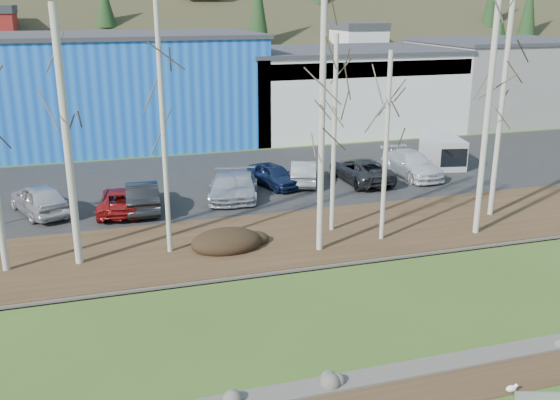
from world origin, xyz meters
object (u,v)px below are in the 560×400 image
object	(u,v)px
car_6	(361,170)
car_7	(412,164)
car_0	(39,199)
car_4	(274,175)
car_1	(142,196)
car_5	(304,172)
seagull	(512,388)
car_8	(226,187)
van_white	(443,151)
car_2	(121,200)
car_3	(241,186)

from	to	relation	value
car_6	car_7	world-z (taller)	car_7
car_0	car_4	bearing A→B (deg)	163.75
car_1	car_5	world-z (taller)	car_1
seagull	car_1	distance (m)	21.00
car_1	car_6	xyz separation A→B (m)	(13.11, 1.58, -0.05)
car_5	car_1	bearing A→B (deg)	32.58
car_7	car_5	bearing A→B (deg)	174.50
car_7	car_8	world-z (taller)	car_7
car_7	van_white	size ratio (longest dim) A/B	1.12
car_0	car_8	size ratio (longest dim) A/B	1.06
car_4	car_7	distance (m)	8.89
car_2	van_white	size ratio (longest dim) A/B	0.98
seagull	car_2	xyz separation A→B (m)	(-9.49, 19.22, 0.62)
car_1	car_6	distance (m)	13.21
car_0	car_3	xyz separation A→B (m)	(10.52, -0.23, -0.16)
seagull	car_3	world-z (taller)	car_3
car_3	car_5	distance (m)	4.54
car_1	car_3	distance (m)	5.50
car_6	van_white	distance (m)	7.26
seagull	car_4	distance (m)	21.37
car_7	car_8	size ratio (longest dim) A/B	1.18
car_4	car_8	world-z (taller)	car_4
car_2	car_5	size ratio (longest dim) A/B	1.09
car_2	car_7	xyz separation A→B (m)	(17.74, 1.83, 0.12)
seagull	car_4	xyz separation A→B (m)	(-0.63, 21.35, 0.66)
car_1	car_5	xyz separation A→B (m)	(9.70, 2.27, -0.08)
car_2	car_3	bearing A→B (deg)	-165.85
car_0	car_5	distance (m)	14.82
car_0	car_8	xyz separation A→B (m)	(9.67, -0.23, -0.16)
car_3	car_7	distance (m)	11.28
car_2	car_0	bearing A→B (deg)	-3.56
car_6	van_white	size ratio (longest dim) A/B	1.12
car_8	seagull	bearing A→B (deg)	-63.80
car_0	car_4	xyz separation A→B (m)	(12.85, 1.28, -0.12)
van_white	car_6	bearing A→B (deg)	-150.94
car_0	van_white	world-z (taller)	van_white
car_4	car_6	xyz separation A→B (m)	(5.31, -0.56, 0.04)
car_4	car_8	bearing A→B (deg)	-173.03
car_2	car_5	world-z (taller)	car_5
car_7	van_white	distance (m)	3.86
car_2	car_4	bearing A→B (deg)	-157.84
car_5	car_7	world-z (taller)	car_7
car_5	car_7	size ratio (longest dim) A/B	0.80
car_5	car_6	size ratio (longest dim) A/B	0.80
car_3	car_2	bearing A→B (deg)	-159.11
car_1	van_white	xyz separation A→B (m)	(20.04, 3.72, 0.19)
car_1	car_6	size ratio (longest dim) A/B	0.90
car_0	van_white	xyz separation A→B (m)	(25.09, 2.86, 0.15)
car_6	car_7	distance (m)	3.58
car_3	car_4	size ratio (longest dim) A/B	1.10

